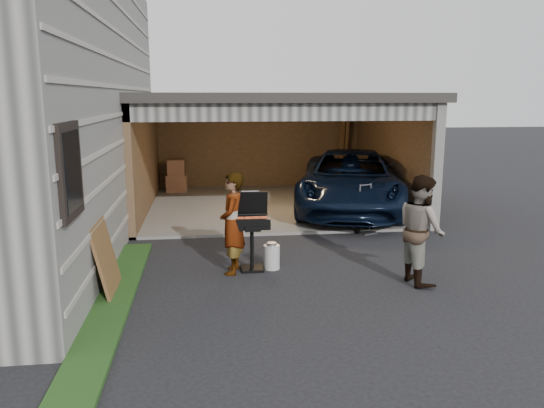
{
  "coord_description": "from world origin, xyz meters",
  "views": [
    {
      "loc": [
        -0.94,
        -7.01,
        2.83
      ],
      "look_at": [
        0.09,
        1.17,
        1.15
      ],
      "focal_mm": 35.0,
      "sensor_mm": 36.0,
      "label": 1
    }
  ],
  "objects": [
    {
      "name": "garage",
      "position": [
        0.76,
        6.79,
        1.87
      ],
      "size": [
        6.8,
        6.3,
        2.9
      ],
      "color": "#605E59",
      "rests_on": "ground"
    },
    {
      "name": "hand_truck",
      "position": [
        2.37,
        3.46,
        0.2
      ],
      "size": [
        0.48,
        0.44,
        1.05
      ],
      "rotation": [
        0.0,
        0.0,
        0.41
      ],
      "color": "slate",
      "rests_on": "ground"
    },
    {
      "name": "groundcover_strip",
      "position": [
        -2.25,
        -1.0,
        0.03
      ],
      "size": [
        0.5,
        8.0,
        0.06
      ],
      "primitive_type": "cube",
      "color": "#193814",
      "rests_on": "ground"
    },
    {
      "name": "minivan",
      "position": [
        2.6,
        5.54,
        0.73
      ],
      "size": [
        3.74,
        5.71,
        1.46
      ],
      "primitive_type": "imported",
      "rotation": [
        0.0,
        0.0,
        -0.27
      ],
      "color": "black",
      "rests_on": "ground"
    },
    {
      "name": "propane_tank",
      "position": [
        0.12,
        1.39,
        0.2
      ],
      "size": [
        0.34,
        0.34,
        0.4
      ],
      "primitive_type": "cylinder",
      "rotation": [
        0.0,
        0.0,
        0.31
      ],
      "color": "silver",
      "rests_on": "ground"
    },
    {
      "name": "plywood_panel",
      "position": [
        -2.4,
        0.56,
        0.54
      ],
      "size": [
        0.27,
        0.97,
        1.07
      ],
      "primitive_type": "cube",
      "rotation": [
        0.0,
        -0.21,
        0.0
      ],
      "color": "brown",
      "rests_on": "ground"
    },
    {
      "name": "man",
      "position": [
        2.3,
        0.48,
        0.84
      ],
      "size": [
        0.71,
        0.87,
        1.68
      ],
      "primitive_type": "imported",
      "rotation": [
        0.0,
        0.0,
        1.67
      ],
      "color": "#45261B",
      "rests_on": "ground"
    },
    {
      "name": "woman",
      "position": [
        -0.54,
        1.28,
        0.82
      ],
      "size": [
        0.49,
        0.66,
        1.65
      ],
      "primitive_type": "imported",
      "rotation": [
        0.0,
        0.0,
        -1.73
      ],
      "color": "#9AB5C2",
      "rests_on": "ground"
    },
    {
      "name": "ground",
      "position": [
        0.0,
        0.0,
        0.0
      ],
      "size": [
        80.0,
        80.0,
        0.0
      ],
      "primitive_type": "plane",
      "color": "black",
      "rests_on": "ground"
    },
    {
      "name": "bbq_grill",
      "position": [
        -0.21,
        1.41,
        0.76
      ],
      "size": [
        0.57,
        0.5,
        1.28
      ],
      "color": "black",
      "rests_on": "ground"
    }
  ]
}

